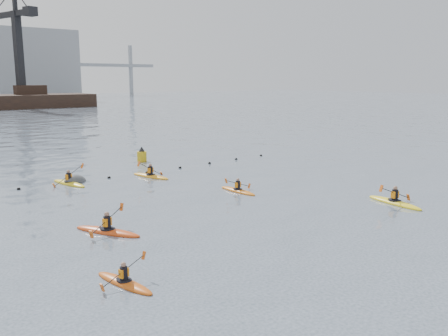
{
  "coord_description": "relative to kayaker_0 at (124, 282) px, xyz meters",
  "views": [
    {
      "loc": [
        -12.96,
        -8.32,
        6.93
      ],
      "look_at": [
        0.58,
        8.72,
        2.8
      ],
      "focal_mm": 38.0,
      "sensor_mm": 36.0,
      "label": 1
    }
  ],
  "objects": [
    {
      "name": "kayaker_1",
      "position": [
        16.75,
        0.2,
        0.02
      ],
      "size": [
        2.49,
        3.68,
        1.35
      ],
      "rotation": [
        0.0,
        0.0,
        -0.14
      ],
      "color": "yellow",
      "rests_on": "ground"
    },
    {
      "name": "nav_buoy",
      "position": [
        12.35,
        21.22,
        0.35
      ],
      "size": [
        0.8,
        0.8,
        1.45
      ],
      "color": "gold",
      "rests_on": "ground"
    },
    {
      "name": "mooring_buoy",
      "position": [
        4.89,
        16.88,
        -0.09
      ],
      "size": [
        2.44,
        2.36,
        1.42
      ],
      "primitive_type": "ellipsoid",
      "rotation": [
        0.0,
        0.21,
        0.72
      ],
      "color": "#3C3F41",
      "rests_on": "ground"
    },
    {
      "name": "ground",
      "position": [
        6.2,
        -5.68,
        -0.09
      ],
      "size": [
        400.0,
        400.0,
        0.0
      ],
      "primitive_type": "plane",
      "color": "#394653",
      "rests_on": "ground"
    },
    {
      "name": "kayaker_5",
      "position": [
        4.27,
        16.47,
        0.02
      ],
      "size": [
        2.37,
        3.49,
        1.39
      ],
      "rotation": [
        0.0,
        0.0,
        0.22
      ],
      "color": "yellow",
      "rests_on": "ground"
    },
    {
      "name": "kayaker_3",
      "position": [
        9.7,
        15.14,
        0.02
      ],
      "size": [
        2.37,
        3.5,
        1.42
      ],
      "rotation": [
        0.0,
        0.0,
        0.26
      ],
      "color": "orange",
      "rests_on": "ground"
    },
    {
      "name": "kayaker_4",
      "position": [
        11.72,
        7.88,
        0.01
      ],
      "size": [
        2.09,
        3.06,
        1.1
      ],
      "rotation": [
        0.0,
        0.0,
        3.18
      ],
      "color": "orange",
      "rests_on": "ground"
    },
    {
      "name": "kayaker_2",
      "position": [
        1.93,
        5.48,
        0.02
      ],
      "size": [
        2.25,
        3.43,
        1.25
      ],
      "rotation": [
        0.0,
        0.0,
        0.48
      ],
      "color": "#C34012",
      "rests_on": "ground"
    },
    {
      "name": "kayaker_0",
      "position": [
        0.0,
        0.0,
        0.0
      ],
      "size": [
        1.92,
        2.88,
        1.03
      ],
      "rotation": [
        0.0,
        0.0,
        0.21
      ],
      "color": "#BF5012",
      "rests_on": "ground"
    },
    {
      "name": "float_line",
      "position": [
        5.7,
        16.85,
        -0.06
      ],
      "size": [
        33.24,
        0.73,
        0.24
      ],
      "color": "black",
      "rests_on": "ground"
    }
  ]
}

